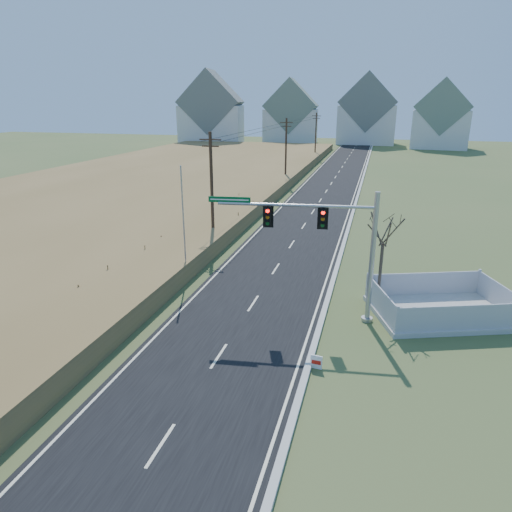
{
  "coord_description": "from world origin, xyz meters",
  "views": [
    {
      "loc": [
        6.48,
        -19.45,
        11.31
      ],
      "look_at": [
        0.47,
        2.88,
        3.4
      ],
      "focal_mm": 32.0,
      "sensor_mm": 36.0,
      "label": 1
    }
  ],
  "objects": [
    {
      "name": "utility_pole_far",
      "position": [
        -6.5,
        75.0,
        4.68
      ],
      "size": [
        1.8,
        0.26,
        9.0
      ],
      "color": "#422D1E",
      "rests_on": "ground"
    },
    {
      "name": "ground",
      "position": [
        0.0,
        0.0,
        0.0
      ],
      "size": [
        260.0,
        260.0,
        0.0
      ],
      "primitive_type": "plane",
      "color": "#415629",
      "rests_on": "ground"
    },
    {
      "name": "condo_nw",
      "position": [
        -38.0,
        100.0,
        7.7
      ],
      "size": [
        17.69,
        13.38,
        19.05
      ],
      "rotation": [
        0.0,
        0.0,
        0.14
      ],
      "color": "silver",
      "rests_on": "ground"
    },
    {
      "name": "condo_n",
      "position": [
        2.0,
        112.0,
        7.61
      ],
      "size": [
        15.27,
        10.2,
        18.54
      ],
      "color": "silver",
      "rests_on": "ground"
    },
    {
      "name": "condo_nnw",
      "position": [
        -18.0,
        108.0,
        6.94
      ],
      "size": [
        14.93,
        11.17,
        17.03
      ],
      "rotation": [
        0.0,
        0.0,
        0.07
      ],
      "color": "silver",
      "rests_on": "ground"
    },
    {
      "name": "flagpole",
      "position": [
        -5.29,
        6.5,
        3.01
      ],
      "size": [
        0.34,
        0.34,
        7.55
      ],
      "color": "#B7B5AD",
      "rests_on": "ground"
    },
    {
      "name": "utility_pole_mid",
      "position": [
        -6.5,
        45.0,
        4.68
      ],
      "size": [
        1.8,
        0.26,
        9.0
      ],
      "color": "#422D1E",
      "rests_on": "ground"
    },
    {
      "name": "curb",
      "position": [
        4.15,
        50.0,
        0.09
      ],
      "size": [
        0.3,
        180.0,
        0.18
      ],
      "primitive_type": "cube",
      "color": "#B2AFA8",
      "rests_on": "ground"
    },
    {
      "name": "road",
      "position": [
        0.0,
        50.0,
        0.03
      ],
      "size": [
        8.0,
        180.0,
        0.06
      ],
      "primitive_type": "cube",
      "color": "black",
      "rests_on": "ground"
    },
    {
      "name": "bare_tree",
      "position": [
        7.0,
        5.18,
        4.82
      ],
      "size": [
        2.26,
        2.26,
        5.98
      ],
      "color": "#4C3F33",
      "rests_on": "ground"
    },
    {
      "name": "fence_enclosure",
      "position": [
        10.37,
        5.34,
        0.31
      ],
      "size": [
        8.38,
        7.02,
        1.64
      ],
      "rotation": [
        0.0,
        0.0,
        0.35
      ],
      "color": "#B7B5AD",
      "rests_on": "ground"
    },
    {
      "name": "open_sign",
      "position": [
        4.5,
        -1.81,
        0.35
      ],
      "size": [
        0.53,
        0.12,
        0.65
      ],
      "rotation": [
        0.0,
        0.0,
        -0.11
      ],
      "color": "white",
      "rests_on": "ground"
    },
    {
      "name": "traffic_signal_mast",
      "position": [
        4.65,
        3.34,
        4.34
      ],
      "size": [
        8.8,
        1.38,
        7.05
      ],
      "rotation": [
        0.0,
        0.0,
        0.12
      ],
      "color": "#9EA0A5",
      "rests_on": "ground"
    },
    {
      "name": "condo_ne",
      "position": [
        20.0,
        104.0,
        6.84
      ],
      "size": [
        14.12,
        10.51,
        16.52
      ],
      "rotation": [
        0.0,
        0.0,
        -0.1
      ],
      "color": "silver",
      "rests_on": "ground"
    },
    {
      "name": "reed_marsh",
      "position": [
        -24.0,
        40.0,
        0.65
      ],
      "size": [
        38.0,
        110.0,
        1.3
      ],
      "primitive_type": "cube",
      "color": "olive",
      "rests_on": "ground"
    },
    {
      "name": "utility_pole_near",
      "position": [
        -6.5,
        15.0,
        4.68
      ],
      "size": [
        1.8,
        0.26,
        9.0
      ],
      "color": "#422D1E",
      "rests_on": "ground"
    }
  ]
}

